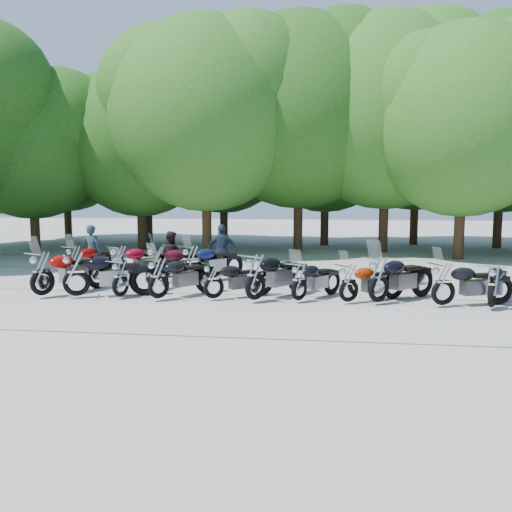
# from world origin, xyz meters

# --- Properties ---
(ground) EXTENTS (90.00, 90.00, 0.00)m
(ground) POSITION_xyz_m (0.00, 0.00, 0.00)
(ground) COLOR gray
(ground) RESTS_ON ground
(tree_1) EXTENTS (6.97, 6.97, 8.55)m
(tree_1) POSITION_xyz_m (-12.04, 11.24, 5.06)
(tree_1) COLOR #3A2614
(tree_1) RESTS_ON ground
(tree_2) EXTENTS (7.31, 7.31, 8.97)m
(tree_2) POSITION_xyz_m (-7.25, 12.84, 5.31)
(tree_2) COLOR #3A2614
(tree_2) RESTS_ON ground
(tree_3) EXTENTS (8.70, 8.70, 10.67)m
(tree_3) POSITION_xyz_m (-3.57, 11.24, 6.32)
(tree_3) COLOR #3A2614
(tree_3) RESTS_ON ground
(tree_4) EXTENTS (9.13, 9.13, 11.20)m
(tree_4) POSITION_xyz_m (0.54, 13.09, 6.64)
(tree_4) COLOR #3A2614
(tree_4) RESTS_ON ground
(tree_5) EXTENTS (9.04, 9.04, 11.10)m
(tree_5) POSITION_xyz_m (4.61, 13.20, 6.57)
(tree_5) COLOR #3A2614
(tree_5) RESTS_ON ground
(tree_6) EXTENTS (8.00, 8.00, 9.82)m
(tree_6) POSITION_xyz_m (7.55, 10.82, 5.81)
(tree_6) COLOR #3A2614
(tree_6) RESTS_ON ground
(tree_9) EXTENTS (7.59, 7.59, 9.32)m
(tree_9) POSITION_xyz_m (-13.53, 17.59, 5.52)
(tree_9) COLOR #3A2614
(tree_9) RESTS_ON ground
(tree_10) EXTENTS (7.78, 7.78, 9.55)m
(tree_10) POSITION_xyz_m (-8.29, 16.97, 5.66)
(tree_10) COLOR #3A2614
(tree_10) RESTS_ON ground
(tree_11) EXTENTS (7.56, 7.56, 9.28)m
(tree_11) POSITION_xyz_m (-3.76, 16.43, 5.49)
(tree_11) COLOR #3A2614
(tree_11) RESTS_ON ground
(tree_12) EXTENTS (7.88, 7.88, 9.67)m
(tree_12) POSITION_xyz_m (1.80, 16.47, 5.72)
(tree_12) COLOR #3A2614
(tree_12) RESTS_ON ground
(tree_13) EXTENTS (8.31, 8.31, 10.20)m
(tree_13) POSITION_xyz_m (6.69, 17.47, 6.04)
(tree_13) COLOR #3A2614
(tree_13) RESTS_ON ground
(tree_14) EXTENTS (8.02, 8.02, 9.84)m
(tree_14) POSITION_xyz_m (10.68, 16.09, 5.83)
(tree_14) COLOR #3A2614
(tree_14) RESTS_ON ground
(motorcycle_0) EXTENTS (1.89, 2.59, 1.43)m
(motorcycle_0) POSITION_xyz_m (-5.69, 0.36, 0.71)
(motorcycle_0) COLOR #A00905
(motorcycle_0) RESTS_ON ground
(motorcycle_1) EXTENTS (2.61, 1.61, 1.42)m
(motorcycle_1) POSITION_xyz_m (-4.74, 0.41, 0.71)
(motorcycle_1) COLOR black
(motorcycle_1) RESTS_ON ground
(motorcycle_2) EXTENTS (1.38, 2.18, 1.18)m
(motorcycle_2) POSITION_xyz_m (-3.56, 0.56, 0.59)
(motorcycle_2) COLOR black
(motorcycle_2) RESTS_ON ground
(motorcycle_3) EXTENTS (1.93, 2.24, 1.29)m
(motorcycle_3) POSITION_xyz_m (-2.45, 0.38, 0.64)
(motorcycle_3) COLOR black
(motorcycle_3) RESTS_ON ground
(motorcycle_4) EXTENTS (2.01, 1.70, 1.15)m
(motorcycle_4) POSITION_xyz_m (-1.01, 0.60, 0.57)
(motorcycle_4) COLOR black
(motorcycle_4) RESTS_ON ground
(motorcycle_5) EXTENTS (2.08, 2.52, 1.43)m
(motorcycle_5) POSITION_xyz_m (0.12, 0.49, 0.72)
(motorcycle_5) COLOR black
(motorcycle_5) RESTS_ON ground
(motorcycle_6) EXTENTS (1.71, 2.08, 1.18)m
(motorcycle_6) POSITION_xyz_m (1.24, 0.63, 0.59)
(motorcycle_6) COLOR black
(motorcycle_6) RESTS_ON ground
(motorcycle_7) EXTENTS (2.05, 1.69, 1.16)m
(motorcycle_7) POSITION_xyz_m (2.51, 0.62, 0.58)
(motorcycle_7) COLOR #8C2305
(motorcycle_7) RESTS_ON ground
(motorcycle_8) EXTENTS (2.31, 2.25, 1.40)m
(motorcycle_8) POSITION_xyz_m (3.26, 0.63, 0.70)
(motorcycle_8) COLOR black
(motorcycle_8) RESTS_ON ground
(motorcycle_9) EXTENTS (2.35, 1.45, 1.27)m
(motorcycle_9) POSITION_xyz_m (4.82, 0.46, 0.64)
(motorcycle_9) COLOR black
(motorcycle_9) RESTS_ON ground
(motorcycle_10) EXTENTS (1.53, 2.32, 1.26)m
(motorcycle_10) POSITION_xyz_m (5.94, 0.35, 0.63)
(motorcycle_10) COLOR black
(motorcycle_10) RESTS_ON ground
(motorcycle_11) EXTENTS (1.71, 2.31, 1.28)m
(motorcycle_11) POSITION_xyz_m (-6.22, 3.35, 0.64)
(motorcycle_11) COLOR #7E0504
(motorcycle_11) RESTS_ON ground
(motorcycle_12) EXTENTS (2.05, 2.27, 1.33)m
(motorcycle_12) POSITION_xyz_m (-4.58, 3.11, 0.66)
(motorcycle_12) COLOR maroon
(motorcycle_12) RESTS_ON ground
(motorcycle_13) EXTENTS (2.41, 1.80, 1.34)m
(motorcycle_13) POSITION_xyz_m (-3.32, 3.07, 0.67)
(motorcycle_13) COLOR #3D0815
(motorcycle_13) RESTS_ON ground
(motorcycle_14) EXTENTS (2.08, 2.35, 1.37)m
(motorcycle_14) POSITION_xyz_m (-2.25, 3.13, 0.68)
(motorcycle_14) COLOR #0D143B
(motorcycle_14) RESTS_ON ground
(rider_0) EXTENTS (0.69, 0.50, 1.78)m
(rider_0) POSITION_xyz_m (-5.92, 4.03, 0.89)
(rider_0) COLOR #1A3037
(rider_0) RESTS_ON ground
(rider_1) EXTENTS (0.91, 0.79, 1.60)m
(rider_1) POSITION_xyz_m (-3.12, 3.81, 0.80)
(rider_1) COLOR black
(rider_1) RESTS_ON ground
(rider_2) EXTENTS (1.09, 0.58, 1.77)m
(rider_2) POSITION_xyz_m (-1.62, 4.92, 0.88)
(rider_2) COLOR #213346
(rider_2) RESTS_ON ground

